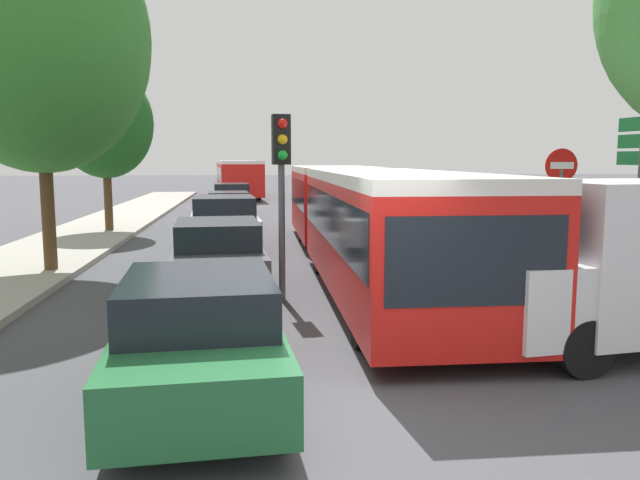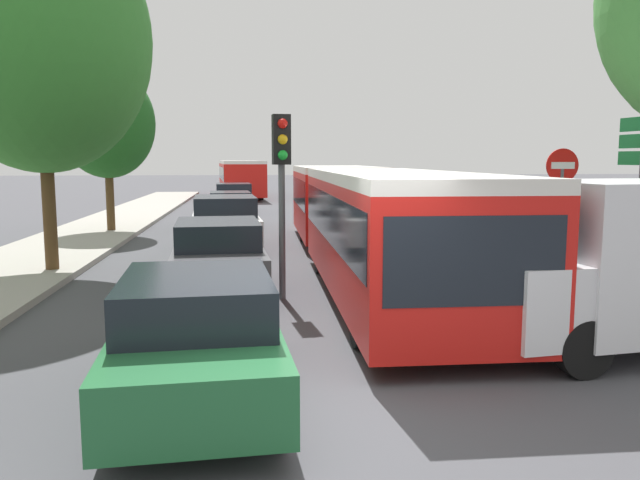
{
  "view_description": "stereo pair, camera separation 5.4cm",
  "coord_description": "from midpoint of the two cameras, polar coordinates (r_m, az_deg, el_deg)",
  "views": [
    {
      "loc": [
        -1.07,
        -6.19,
        2.59
      ],
      "look_at": [
        0.2,
        4.49,
        1.2
      ],
      "focal_mm": 35.0,
      "sensor_mm": 36.0,
      "label": 1
    },
    {
      "loc": [
        -1.01,
        -6.2,
        2.59
      ],
      "look_at": [
        0.2,
        4.49,
        1.2
      ],
      "focal_mm": 35.0,
      "sensor_mm": 36.0,
      "label": 2
    }
  ],
  "objects": [
    {
      "name": "articulated_bus",
      "position": [
        14.88,
        3.65,
        2.65
      ],
      "size": [
        2.7,
        16.04,
        2.38
      ],
      "rotation": [
        0.0,
        0.0,
        -1.59
      ],
      "color": "red",
      "rests_on": "ground"
    },
    {
      "name": "city_bus_rear",
      "position": [
        43.61,
        -7.55,
        5.81
      ],
      "size": [
        3.39,
        11.83,
        2.51
      ],
      "rotation": [
        0.0,
        0.0,
        1.64
      ],
      "color": "red",
      "rests_on": "ground"
    },
    {
      "name": "tree_left_mid",
      "position": [
        15.32,
        -24.55,
        15.93
      ],
      "size": [
        4.72,
        4.72,
        8.1
      ],
      "color": "#51381E",
      "rests_on": "ground"
    },
    {
      "name": "tree_left_far",
      "position": [
        22.96,
        -19.14,
        10.04
      ],
      "size": [
        3.25,
        3.25,
        5.72
      ],
      "color": "#51381E",
      "rests_on": "ground"
    },
    {
      "name": "traffic_light",
      "position": [
        11.43,
        -3.68,
        6.89
      ],
      "size": [
        0.34,
        0.38,
        3.4
      ],
      "rotation": [
        0.0,
        0.0,
        -1.46
      ],
      "color": "#56595E",
      "rests_on": "ground"
    },
    {
      "name": "ground_plane",
      "position": [
        6.8,
        2.65,
        -15.06
      ],
      "size": [
        200.0,
        200.0,
        0.0
      ],
      "primitive_type": "plane",
      "color": "#47474C"
    },
    {
      "name": "queued_car_white",
      "position": [
        18.37,
        -8.87,
        1.62
      ],
      "size": [
        2.15,
        4.53,
        1.54
      ],
      "rotation": [
        0.0,
        0.0,
        1.63
      ],
      "color": "white",
      "rests_on": "ground"
    },
    {
      "name": "queued_car_graphite",
      "position": [
        12.45,
        -9.45,
        -1.41
      ],
      "size": [
        1.96,
        4.14,
        1.41
      ],
      "rotation": [
        0.0,
        0.0,
        1.63
      ],
      "color": "#47474C",
      "rests_on": "ground"
    },
    {
      "name": "queued_car_black",
      "position": [
        24.51,
        -8.44,
        2.83
      ],
      "size": [
        1.89,
        3.99,
        1.35
      ],
      "rotation": [
        0.0,
        0.0,
        1.63
      ],
      "color": "black",
      "rests_on": "ground"
    },
    {
      "name": "queued_car_silver",
      "position": [
        30.56,
        -8.15,
        3.81
      ],
      "size": [
        2.02,
        4.28,
        1.45
      ],
      "rotation": [
        0.0,
        0.0,
        1.63
      ],
      "color": "#B7BABF",
      "rests_on": "ground"
    },
    {
      "name": "kerb_strip_left",
      "position": [
        25.6,
        -18.93,
        1.32
      ],
      "size": [
        3.2,
        47.39,
        0.14
      ],
      "primitive_type": "cube",
      "color": "#9E998E",
      "rests_on": "ground"
    },
    {
      "name": "queued_car_green",
      "position": [
        6.94,
        -11.18,
        -8.63
      ],
      "size": [
        1.92,
        4.05,
        1.37
      ],
      "rotation": [
        0.0,
        0.0,
        1.63
      ],
      "color": "#236638",
      "rests_on": "ground"
    },
    {
      "name": "no_entry_sign",
      "position": [
        13.96,
        20.98,
        3.95
      ],
      "size": [
        0.7,
        0.08,
        2.82
      ],
      "rotation": [
        0.0,
        0.0,
        -1.57
      ],
      "color": "#56595E",
      "rests_on": "ground"
    }
  ]
}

